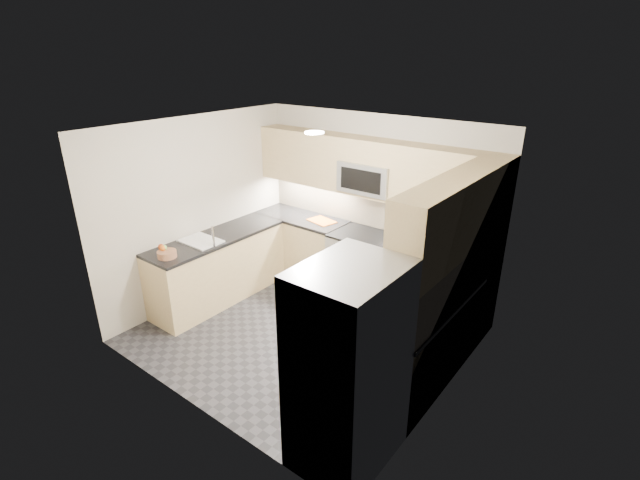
{
  "coord_description": "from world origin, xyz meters",
  "views": [
    {
      "loc": [
        3.13,
        -3.69,
        3.28
      ],
      "look_at": [
        0.0,
        0.35,
        1.15
      ],
      "focal_mm": 26.0,
      "sensor_mm": 36.0,
      "label": 1
    }
  ],
  "objects_px": {
    "gas_range": "(360,266)",
    "refrigerator": "(348,368)",
    "cutting_board": "(322,221)",
    "fruit_basket": "(167,254)",
    "microwave": "(369,177)",
    "utensil_bowl": "(472,255)"
  },
  "relations": [
    {
      "from": "gas_range",
      "to": "microwave",
      "type": "xyz_separation_m",
      "value": [
        0.0,
        0.12,
        1.24
      ]
    },
    {
      "from": "cutting_board",
      "to": "fruit_basket",
      "type": "height_order",
      "value": "fruit_basket"
    },
    {
      "from": "gas_range",
      "to": "fruit_basket",
      "type": "distance_m",
      "value": 2.58
    },
    {
      "from": "microwave",
      "to": "utensil_bowl",
      "type": "xyz_separation_m",
      "value": [
        1.51,
        -0.08,
        -0.68
      ]
    },
    {
      "from": "utensil_bowl",
      "to": "fruit_basket",
      "type": "relative_size",
      "value": 1.29
    },
    {
      "from": "gas_range",
      "to": "cutting_board",
      "type": "xyz_separation_m",
      "value": [
        -0.72,
        0.05,
        0.49
      ]
    },
    {
      "from": "cutting_board",
      "to": "fruit_basket",
      "type": "distance_m",
      "value": 2.25
    },
    {
      "from": "refrigerator",
      "to": "cutting_board",
      "type": "bearing_deg",
      "value": 131.28
    },
    {
      "from": "cutting_board",
      "to": "fruit_basket",
      "type": "xyz_separation_m",
      "value": [
        -0.72,
        -2.13,
        0.04
      ]
    },
    {
      "from": "utensil_bowl",
      "to": "fruit_basket",
      "type": "bearing_deg",
      "value": -144.23
    },
    {
      "from": "gas_range",
      "to": "microwave",
      "type": "height_order",
      "value": "microwave"
    },
    {
      "from": "refrigerator",
      "to": "gas_range",
      "type": "bearing_deg",
      "value": 120.88
    },
    {
      "from": "microwave",
      "to": "cutting_board",
      "type": "xyz_separation_m",
      "value": [
        -0.72,
        -0.08,
        -0.75
      ]
    },
    {
      "from": "gas_range",
      "to": "utensil_bowl",
      "type": "distance_m",
      "value": 1.62
    },
    {
      "from": "microwave",
      "to": "cutting_board",
      "type": "bearing_deg",
      "value": -173.72
    },
    {
      "from": "gas_range",
      "to": "refrigerator",
      "type": "bearing_deg",
      "value": -59.12
    },
    {
      "from": "microwave",
      "to": "utensil_bowl",
      "type": "distance_m",
      "value": 1.66
    },
    {
      "from": "refrigerator",
      "to": "cutting_board",
      "type": "relative_size",
      "value": 4.62
    },
    {
      "from": "microwave",
      "to": "cutting_board",
      "type": "height_order",
      "value": "microwave"
    },
    {
      "from": "utensil_bowl",
      "to": "refrigerator",
      "type": "bearing_deg",
      "value": -91.44
    },
    {
      "from": "microwave",
      "to": "refrigerator",
      "type": "height_order",
      "value": "microwave"
    },
    {
      "from": "refrigerator",
      "to": "fruit_basket",
      "type": "bearing_deg",
      "value": 173.25
    }
  ]
}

